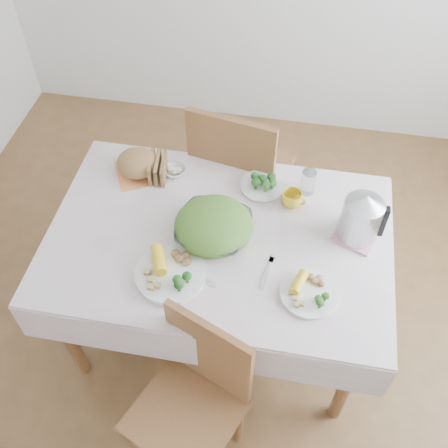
% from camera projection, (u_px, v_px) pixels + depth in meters
% --- Properties ---
extents(floor, '(3.60, 3.60, 0.00)m').
position_uv_depth(floor, '(220.00, 322.00, 2.88)').
color(floor, brown).
rests_on(floor, ground).
extents(dining_table, '(1.40, 0.90, 0.75)m').
position_uv_depth(dining_table, '(219.00, 284.00, 2.59)').
color(dining_table, brown).
rests_on(dining_table, floor).
extents(tablecloth, '(1.50, 1.00, 0.01)m').
position_uv_depth(tablecloth, '(219.00, 236.00, 2.30)').
color(tablecloth, silver).
rests_on(tablecloth, dining_table).
extents(chair_near, '(0.53, 0.53, 0.89)m').
position_uv_depth(chair_near, '(185.00, 412.00, 2.09)').
color(chair_near, brown).
rests_on(chair_near, floor).
extents(chair_far, '(0.55, 0.55, 1.04)m').
position_uv_depth(chair_far, '(243.00, 178.00, 2.94)').
color(chair_far, brown).
rests_on(chair_far, floor).
extents(salad_bowl, '(0.35, 0.35, 0.08)m').
position_uv_depth(salad_bowl, '(214.00, 229.00, 2.26)').
color(salad_bowl, white).
rests_on(salad_bowl, tablecloth).
extents(dinner_plate_left, '(0.30, 0.30, 0.02)m').
position_uv_depth(dinner_plate_left, '(171.00, 274.00, 2.15)').
color(dinner_plate_left, white).
rests_on(dinner_plate_left, tablecloth).
extents(dinner_plate_right, '(0.33, 0.33, 0.02)m').
position_uv_depth(dinner_plate_right, '(309.00, 294.00, 2.09)').
color(dinner_plate_right, white).
rests_on(dinner_plate_right, tablecloth).
extents(broccoli_plate, '(0.23, 0.23, 0.02)m').
position_uv_depth(broccoli_plate, '(262.00, 186.00, 2.47)').
color(broccoli_plate, beige).
rests_on(broccoli_plate, tablecloth).
extents(napkin, '(0.29, 0.29, 0.00)m').
position_uv_depth(napkin, '(139.00, 172.00, 2.54)').
color(napkin, '#F58E48').
rests_on(napkin, tablecloth).
extents(bread_loaf, '(0.25, 0.25, 0.12)m').
position_uv_depth(bread_loaf, '(138.00, 164.00, 2.50)').
color(bread_loaf, brown).
rests_on(bread_loaf, napkin).
extents(fruit_bowl, '(0.14, 0.14, 0.03)m').
position_uv_depth(fruit_bowl, '(174.00, 171.00, 2.53)').
color(fruit_bowl, white).
rests_on(fruit_bowl, tablecloth).
extents(yellow_mug, '(0.12, 0.12, 0.08)m').
position_uv_depth(yellow_mug, '(292.00, 199.00, 2.38)').
color(yellow_mug, yellow).
rests_on(yellow_mug, tablecloth).
extents(glass_tumbler, '(0.08, 0.08, 0.13)m').
position_uv_depth(glass_tumbler, '(308.00, 182.00, 2.41)').
color(glass_tumbler, white).
rests_on(glass_tumbler, tablecloth).
extents(pink_tray, '(0.22, 0.22, 0.01)m').
position_uv_depth(pink_tray, '(356.00, 235.00, 2.28)').
color(pink_tray, pink).
rests_on(pink_tray, tablecloth).
extents(electric_kettle, '(0.18, 0.18, 0.24)m').
position_uv_depth(electric_kettle, '(361.00, 218.00, 2.20)').
color(electric_kettle, '#B2B5BA').
rests_on(electric_kettle, pink_tray).
extents(fork_left, '(0.04, 0.17, 0.00)m').
position_uv_depth(fork_left, '(190.00, 272.00, 2.16)').
color(fork_left, silver).
rests_on(fork_left, tablecloth).
extents(fork_right, '(0.05, 0.17, 0.00)m').
position_uv_depth(fork_right, '(266.00, 273.00, 2.16)').
color(fork_right, silver).
rests_on(fork_right, tablecloth).
extents(knife, '(0.20, 0.09, 0.00)m').
position_uv_depth(knife, '(194.00, 276.00, 2.15)').
color(knife, silver).
rests_on(knife, tablecloth).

